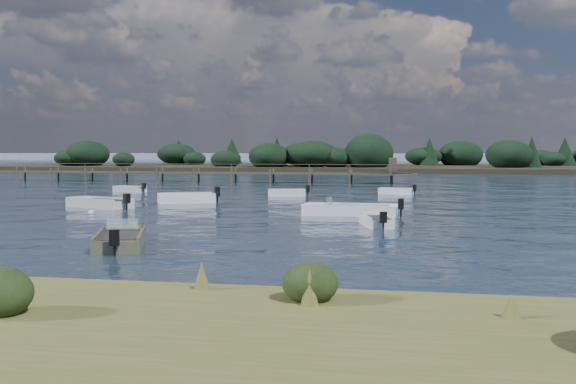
% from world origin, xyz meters
% --- Properties ---
extents(ground, '(400.00, 400.00, 0.00)m').
position_xyz_m(ground, '(0.00, 60.00, 0.00)').
color(ground, '#162334').
rests_on(ground, ground).
extents(shore_lip, '(160.00, 0.60, 0.30)m').
position_xyz_m(shore_lip, '(0.00, -12.20, 0.00)').
color(shore_lip, black).
rests_on(shore_lip, ground).
extents(dinghy_mid_white_a, '(5.32, 1.96, 1.24)m').
position_xyz_m(dinghy_mid_white_a, '(3.91, 10.55, 0.16)').
color(dinghy_mid_white_a, white).
rests_on(dinghy_mid_white_a, ground).
extents(tender_far_grey_b, '(3.00, 1.59, 1.01)m').
position_xyz_m(tender_far_grey_b, '(5.33, 29.61, 0.14)').
color(tender_far_grey_b, white).
rests_on(tender_far_grey_b, ground).
extents(tender_far_white, '(3.22, 1.72, 1.08)m').
position_xyz_m(tender_far_white, '(-2.62, 25.49, 0.15)').
color(tender_far_white, white).
rests_on(tender_far_white, ground).
extents(dinghy_extra_b, '(4.04, 3.14, 1.32)m').
position_xyz_m(dinghy_extra_b, '(-7.68, 17.35, 0.18)').
color(dinghy_extra_b, white).
rests_on(dinghy_extra_b, ground).
extents(dinghy_near_olive, '(3.00, 4.73, 1.14)m').
position_xyz_m(dinghy_near_olive, '(-2.72, -3.57, 0.15)').
color(dinghy_near_olive, '#656443').
rests_on(dinghy_near_olive, ground).
extents(dinghy_mid_grey, '(4.71, 3.26, 1.19)m').
position_xyz_m(dinghy_mid_grey, '(-11.55, 12.68, 0.16)').
color(dinghy_mid_grey, silver).
rests_on(dinghy_mid_grey, ground).
extents(dinghy_extra_a, '(1.85, 3.29, 1.00)m').
position_xyz_m(dinghy_extra_a, '(5.73, 5.38, 0.14)').
color(dinghy_extra_a, white).
rests_on(dinghy_extra_a, ground).
extents(tender_far_grey, '(3.19, 2.06, 1.02)m').
position_xyz_m(tender_far_grey, '(-16.57, 28.37, 0.14)').
color(tender_far_grey, silver).
rests_on(tender_far_grey, ground).
extents(buoy_a, '(0.32, 0.32, 0.32)m').
position_xyz_m(buoy_a, '(-2.14, -4.33, 0.00)').
color(buoy_a, silver).
rests_on(buoy_a, ground).
extents(buoy_b, '(0.32, 0.32, 0.32)m').
position_xyz_m(buoy_b, '(6.10, 6.31, 0.00)').
color(buoy_b, silver).
rests_on(buoy_b, ground).
extents(buoy_c, '(0.32, 0.32, 0.32)m').
position_xyz_m(buoy_c, '(-10.33, 9.16, 0.00)').
color(buoy_c, silver).
rests_on(buoy_c, ground).
extents(buoy_e, '(0.32, 0.32, 0.32)m').
position_xyz_m(buoy_e, '(-2.80, 30.70, 0.00)').
color(buoy_e, silver).
rests_on(buoy_e, ground).
extents(jetty, '(64.50, 3.20, 3.40)m').
position_xyz_m(jetty, '(-21.74, 47.99, 0.98)').
color(jetty, '#443C32').
rests_on(jetty, ground).
extents(far_headland, '(190.00, 40.00, 5.80)m').
position_xyz_m(far_headland, '(25.00, 100.00, 1.96)').
color(far_headland, black).
rests_on(far_headland, ground).
extents(distant_haze, '(280.00, 20.00, 2.40)m').
position_xyz_m(distant_haze, '(-90.00, 230.00, 0.00)').
color(distant_haze, '#8694A5').
rests_on(distant_haze, ground).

